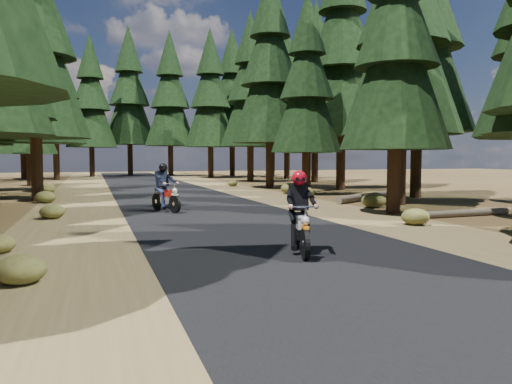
# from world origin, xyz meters

# --- Properties ---
(ground) EXTENTS (120.00, 120.00, 0.00)m
(ground) POSITION_xyz_m (0.00, 0.00, 0.00)
(ground) COLOR #433218
(ground) RESTS_ON ground
(road) EXTENTS (6.00, 100.00, 0.01)m
(road) POSITION_xyz_m (0.00, 5.00, 0.01)
(road) COLOR black
(road) RESTS_ON ground
(shoulder_l) EXTENTS (3.20, 100.00, 0.01)m
(shoulder_l) POSITION_xyz_m (-4.60, 5.00, 0.00)
(shoulder_l) COLOR brown
(shoulder_l) RESTS_ON ground
(shoulder_r) EXTENTS (3.20, 100.00, 0.01)m
(shoulder_r) POSITION_xyz_m (4.60, 5.00, 0.00)
(shoulder_r) COLOR brown
(shoulder_r) RESTS_ON ground
(pine_forest) EXTENTS (34.59, 55.08, 16.32)m
(pine_forest) POSITION_xyz_m (-0.02, 21.05, 7.89)
(pine_forest) COLOR black
(pine_forest) RESTS_ON ground
(log_near) EXTENTS (4.76, 3.44, 0.32)m
(log_near) POSITION_xyz_m (8.14, 9.77, 0.16)
(log_near) COLOR #4C4233
(log_near) RESTS_ON ground
(log_far) EXTENTS (3.65, 0.43, 0.24)m
(log_far) POSITION_xyz_m (7.90, 3.02, 0.12)
(log_far) COLOR #4C4233
(log_far) RESTS_ON ground
(understory_shrubs) EXTENTS (13.95, 28.70, 0.63)m
(understory_shrubs) POSITION_xyz_m (0.76, 9.19, 0.27)
(understory_shrubs) COLOR #474C1E
(understory_shrubs) RESTS_ON ground
(rider_lead) EXTENTS (1.03, 2.00, 1.71)m
(rider_lead) POSITION_xyz_m (0.04, -1.28, 0.57)
(rider_lead) COLOR silver
(rider_lead) RESTS_ON road
(rider_follow) EXTENTS (1.27, 2.06, 1.76)m
(rider_follow) POSITION_xyz_m (-1.46, 7.57, 0.59)
(rider_follow) COLOR maroon
(rider_follow) RESTS_ON road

